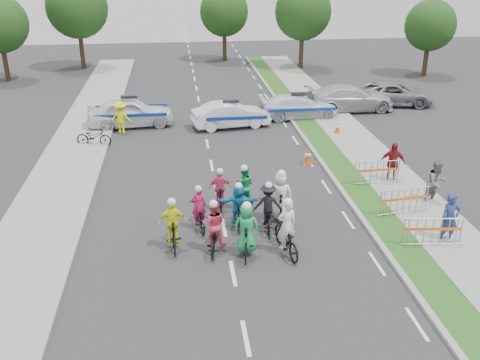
{
  "coord_description": "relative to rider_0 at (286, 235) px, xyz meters",
  "views": [
    {
      "loc": [
        -1.48,
        -13.86,
        9.17
      ],
      "look_at": [
        0.79,
        4.65,
        1.1
      ],
      "focal_mm": 40.0,
      "sensor_mm": 36.0,
      "label": 1
    }
  ],
  "objects": [
    {
      "name": "rider_7",
      "position": [
        0.24,
        2.28,
        0.12
      ],
      "size": [
        0.9,
        1.97,
        2.02
      ],
      "rotation": [
        0.0,
        0.0,
        3.03
      ],
      "color": "black",
      "rests_on": "ground"
    },
    {
      "name": "barrier_2",
      "position": [
        4.84,
        4.84,
        -0.1
      ],
      "size": [
        2.02,
        0.57,
        1.12
      ],
      "primitive_type": null,
      "rotation": [
        0.0,
        0.0,
        0.03
      ],
      "color": "#A5A8AD",
      "rests_on": "ground"
    },
    {
      "name": "sidewalk_right",
      "position": [
        5.74,
        3.97,
        -0.6
      ],
      "size": [
        2.4,
        60.0,
        0.13
      ],
      "primitive_type": "cube",
      "color": "gray",
      "rests_on": "ground"
    },
    {
      "name": "police_car_1",
      "position": [
        -0.36,
        13.65,
        0.04
      ],
      "size": [
        4.47,
        2.15,
        1.41
      ],
      "primitive_type": "imported",
      "rotation": [
        0.0,
        0.0,
        1.73
      ],
      "color": "silver",
      "rests_on": "ground"
    },
    {
      "name": "rider_9",
      "position": [
        -1.85,
        3.44,
        0.01
      ],
      "size": [
        0.88,
        1.65,
        1.73
      ],
      "rotation": [
        0.0,
        0.0,
        3.12
      ],
      "color": "black",
      "rests_on": "ground"
    },
    {
      "name": "rider_2",
      "position": [
        -2.32,
        0.46,
        0.03
      ],
      "size": [
        0.93,
        1.9,
        1.86
      ],
      "rotation": [
        0.0,
        0.0,
        2.98
      ],
      "color": "black",
      "rests_on": "ground"
    },
    {
      "name": "police_car_0",
      "position": [
        -5.91,
        14.5,
        0.15
      ],
      "size": [
        4.92,
        2.39,
        1.62
      ],
      "primitive_type": "imported",
      "rotation": [
        0.0,
        0.0,
        1.67
      ],
      "color": "silver",
      "rests_on": "ground"
    },
    {
      "name": "parked_bike",
      "position": [
        -7.56,
        11.41,
        -0.19
      ],
      "size": [
        1.88,
        0.98,
        0.94
      ],
      "primitive_type": "imported",
      "rotation": [
        0.0,
        0.0,
        1.36
      ],
      "color": "black",
      "rests_on": "ground"
    },
    {
      "name": "cone_1",
      "position": [
        5.18,
        11.61,
        -0.32
      ],
      "size": [
        0.4,
        0.4,
        0.7
      ],
      "color": "#F24C0C",
      "rests_on": "ground"
    },
    {
      "name": "spectator_0",
      "position": [
        5.56,
        -0.01,
        0.24
      ],
      "size": [
        0.67,
        0.46,
        1.8
      ],
      "primitive_type": "imported",
      "rotation": [
        0.0,
        0.0,
        0.05
      ],
      "color": "navy",
      "rests_on": "ground"
    },
    {
      "name": "tree_2",
      "position": [
        16.14,
        24.97,
        3.17
      ],
      "size": [
        3.85,
        3.85,
        5.77
      ],
      "color": "#382619",
      "rests_on": "ground"
    },
    {
      "name": "tree_3",
      "position": [
        -10.86,
        30.97,
        4.22
      ],
      "size": [
        4.9,
        4.9,
        7.35
      ],
      "color": "#382619",
      "rests_on": "ground"
    },
    {
      "name": "spectator_2",
      "position": [
        5.59,
        5.12,
        0.24
      ],
      "size": [
        1.14,
        0.72,
        1.8
      ],
      "primitive_type": "imported",
      "rotation": [
        0.0,
        0.0,
        -0.29
      ],
      "color": "maroon",
      "rests_on": "ground"
    },
    {
      "name": "grass_strip",
      "position": [
        3.94,
        3.97,
        -0.61
      ],
      "size": [
        1.2,
        60.0,
        0.11
      ],
      "primitive_type": "cube",
      "color": "#294B18",
      "rests_on": "ground"
    },
    {
      "name": "cone_0",
      "position": [
        2.59,
        7.64,
        -0.32
      ],
      "size": [
        0.4,
        0.4,
        0.7
      ],
      "color": "#F24C0C",
      "rests_on": "ground"
    },
    {
      "name": "marshal_hiviz",
      "position": [
        -6.31,
        13.3,
        0.21
      ],
      "size": [
        1.26,
        0.94,
        1.74
      ],
      "primitive_type": "imported",
      "rotation": [
        0.0,
        0.0,
        2.85
      ],
      "color": "#E8F50C",
      "rests_on": "ground"
    },
    {
      "name": "rider_6",
      "position": [
        -2.73,
        2.03,
        -0.1
      ],
      "size": [
        0.82,
        1.73,
        1.69
      ],
      "rotation": [
        0.0,
        0.0,
        3.29
      ],
      "color": "black",
      "rests_on": "ground"
    },
    {
      "name": "sidewalk_left",
      "position": [
        -8.36,
        3.97,
        -0.6
      ],
      "size": [
        3.0,
        60.0,
        0.13
      ],
      "primitive_type": "cube",
      "color": "gray",
      "rests_on": "ground"
    },
    {
      "name": "rider_4",
      "position": [
        -0.31,
        1.75,
        0.04
      ],
      "size": [
        1.06,
        1.84,
        1.82
      ],
      "rotation": [
        0.0,
        0.0,
        3.04
      ],
      "color": "black",
      "rests_on": "ground"
    },
    {
      "name": "tree_4",
      "position": [
        1.14,
        32.97,
        3.52
      ],
      "size": [
        4.2,
        4.2,
        6.3
      ],
      "color": "#382619",
      "rests_on": "ground"
    },
    {
      "name": "curb_right",
      "position": [
        3.24,
        3.97,
        -0.6
      ],
      "size": [
        0.2,
        60.0,
        0.12
      ],
      "primitive_type": "cube",
      "color": "gray",
      "rests_on": "ground"
    },
    {
      "name": "barrier_1",
      "position": [
        4.84,
        2.03,
        -0.1
      ],
      "size": [
        2.05,
        0.73,
        1.12
      ],
      "primitive_type": null,
      "rotation": [
        0.0,
        0.0,
        0.12
      ],
      "color": "#A5A8AD",
      "rests_on": "ground"
    },
    {
      "name": "civilian_suv",
      "position": [
        10.5,
        17.1,
        0.03
      ],
      "size": [
        5.32,
        3.25,
        1.38
      ],
      "primitive_type": "imported",
      "rotation": [
        0.0,
        0.0,
        1.37
      ],
      "color": "gray",
      "rests_on": "ground"
    },
    {
      "name": "tree_1",
      "position": [
        7.14,
        28.97,
        3.87
      ],
      "size": [
        4.55,
        4.55,
        6.82
      ],
      "color": "#382619",
      "rests_on": "ground"
    },
    {
      "name": "police_car_2",
      "position": [
        3.77,
        14.95,
        0.01
      ],
      "size": [
        4.71,
        1.98,
        1.36
      ],
      "primitive_type": "imported",
      "rotation": [
        0.0,
        0.0,
        1.59
      ],
      "color": "silver",
      "rests_on": "ground"
    },
    {
      "name": "spectator_1",
      "position": [
        6.47,
        2.88,
        0.24
      ],
      "size": [
        1.06,
        0.95,
        1.81
      ],
      "primitive_type": "imported",
      "rotation": [
        0.0,
        0.0,
        0.35
      ],
      "color": "slate",
      "rests_on": "ground"
    },
    {
      "name": "civilian_sedan",
      "position": [
        7.24,
        16.09,
        0.12
      ],
      "size": [
        5.44,
        2.32,
        1.56
      ],
      "primitive_type": "imported",
      "rotation": [
        0.0,
        0.0,
        1.59
      ],
      "color": "#B2B2B7",
      "rests_on": "ground"
    },
    {
      "name": "rider_3",
      "position": [
        -3.64,
        0.75,
        0.06
      ],
      "size": [
        0.96,
        1.8,
        1.88
      ],
      "rotation": [
        0.0,
        0.0,
        3.19
      ],
      "color": "black",
      "rests_on": "ground"
    },
    {
      "name": "rider_5",
      "position": [
        -1.33,
        1.96,
        0.08
      ],
      "size": [
        1.44,
        1.71,
        1.76
      ],
      "rotation": [
        0.0,
        0.0,
        3.05
      ],
      "color": "black",
      "rests_on": "ground"
    },
    {
      "name": "barrier_0",
      "position": [
        4.84,
        -0.31,
        -0.1
      ],
      "size": [
        2.04,
        0.73,
        1.12
      ],
      "primitive_type": null,
      "rotation": [
        0.0,
        0.0,
        -0.12
      ],
      "color": "#A5A8AD",
      "rests_on": "ground"
    },
    {
      "name": "rider_1",
      "position": [
        -1.3,
        0.03,
        0.09
      ],
      "size": [
        0.89,
        1.91,
        1.95
      ],
      "rotation": [
        0.0,
        0.0,
        2.99
      ],
      "color": "black",
      "rests_on": "ground"
    },
    {
      "name": "ground",
      "position": [
        -1.86,
        -1.03,
        -0.66
      ],
      "size": [
        90.0,
        90.0,
        0.0
      ],
      "primitive_type": "plane",
      "color": "#28282B",
      "rests_on": "ground"
    },
    {
      "name": "rider_0",
      "position": [
        0.0,
        0.0,
        0.0
      ],
      "size": [
        1.03,
        2.07,
        2.02
      ],
      "rotation": [
        0.0,
        0.0,
        3.32
      ],
      "color": "black",
      "rests_on": "ground"
    },
    {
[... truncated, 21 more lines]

